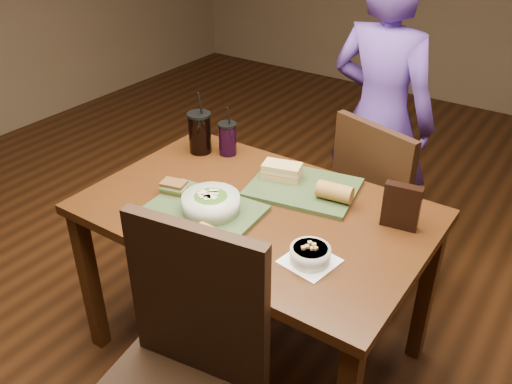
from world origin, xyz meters
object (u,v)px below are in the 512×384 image
Objects in this scene: salad_bowl at (211,202)px; baguette_far at (335,192)px; cup_berry at (228,139)px; chip_bag at (401,206)px; diner at (380,119)px; chair_near at (177,372)px; baguette_near at (213,236)px; tray_far at (303,188)px; cup_cola at (200,132)px; soup_bowl at (310,254)px; sandwich_far at (282,171)px; dining_table at (256,227)px; tray_near at (202,212)px; sandwich_near at (174,187)px; chair_far at (375,203)px.

salad_bowl is 1.57× the size of baguette_far.
cup_berry is 0.87m from chip_bag.
cup_berry is (-0.44, -0.69, 0.04)m from diner.
baguette_near is (-0.15, 0.37, 0.22)m from chair_near.
cup_berry reaches higher than tray_far.
cup_cola is (-0.51, 0.55, 0.05)m from baguette_near.
soup_bowl is 1.08× the size of sandwich_far.
chip_bag is (0.86, -0.12, 0.01)m from cup_berry.
sandwich_far is (-0.20, 0.89, 0.22)m from chair_near.
tray_far is at bearing -3.30° from cup_cola.
tray_far is at bearing 69.86° from dining_table.
dining_table is 4.48× the size of cup_cola.
cup_cola is 0.13m from cup_berry.
baguette_near is (0.17, -0.14, 0.04)m from tray_near.
sandwich_near is (-0.49, 0.55, 0.21)m from chair_near.
tray_far is (-0.09, 0.88, 0.18)m from chair_near.
cup_cola is at bearing 132.87° from baguette_near.
baguette_near is at bearing -49.52° from salad_bowl.
chair_near is 9.65× the size of sandwich_near.
cup_cola is at bearing 176.70° from tray_far.
tray_far reaches higher than dining_table.
cup_berry is at bearing 123.11° from baguette_near.
cup_cola is at bearing 152.34° from dining_table.
chair_far is at bearing 55.38° from sandwich_far.
cup_cola is at bearing -152.87° from chair_far.
baguette_near is at bearing -56.89° from cup_berry.
cup_berry reaches higher than sandwich_near.
chair_far is at bearing 88.47° from baguette_far.
baguette_far is at bearing 43.91° from salad_bowl.
dining_table is at bearing -39.90° from cup_berry.
chip_bag is at bearing 65.79° from soup_bowl.
chair_far is 0.98m from baguette_near.
sandwich_near is (-0.40, -0.33, 0.03)m from tray_far.
chair_near is 1.29m from chair_far.
chair_far reaches higher than salad_bowl.
tray_near is at bearing -136.87° from baguette_far.
tray_near is at bearing 121.61° from chair_near.
salad_bowl is 0.69m from chip_bag.
chair_near reaches higher than soup_bowl.
dining_table is 0.23m from tray_near.
dining_table is at bearing 152.65° from soup_bowl.
tray_far is (0.08, 0.22, 0.10)m from dining_table.
soup_bowl is at bearing 21.29° from baguette_near.
cup_cola reaches higher than chip_bag.
tray_near is 0.22m from baguette_near.
chair_far is at bearing 96.56° from soup_bowl.
diner reaches higher than sandwich_far.
tray_near is 2.45× the size of chip_bag.
chair_near is at bearing -68.39° from baguette_near.
baguette_far is at bearing 40.22° from dining_table.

